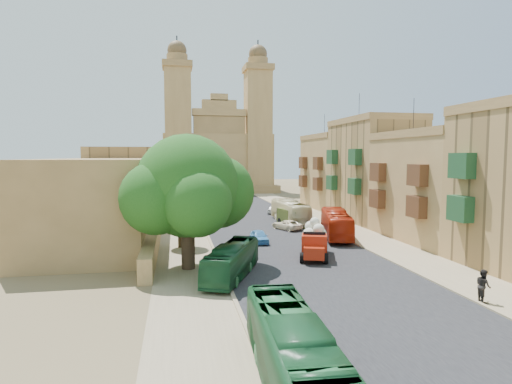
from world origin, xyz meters
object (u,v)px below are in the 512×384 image
object	(u,v)px
olive_pickup	(293,218)
pedestrian_a	(346,229)
red_truck	(314,240)
bus_green_north	(232,261)
bus_red_east	(336,224)
bus_cream_east	(290,212)
bus_green_south	(292,351)
car_cream	(287,225)
ficus_tree	(189,190)
street_tree_c	(178,192)
pedestrian_c	(349,231)
church	(217,153)
street_tree_d	(177,185)
street_tree_b	(179,202)
car_dkblue	(225,201)
car_blue_b	(223,199)
pedestrian_b	(483,286)
street_tree_a	(180,211)
car_white_a	(226,211)
car_blue_a	(259,236)
car_white_b	(273,209)

from	to	relation	value
olive_pickup	pedestrian_a	bearing A→B (deg)	-67.57
red_truck	pedestrian_a	xyz separation A→B (m)	(6.25, 8.01, -0.61)
bus_green_north	bus_red_east	size ratio (longest dim) A/B	0.83
bus_red_east	bus_cream_east	size ratio (longest dim) A/B	0.99
pedestrian_a	bus_green_south	bearing A→B (deg)	83.79
car_cream	pedestrian_a	size ratio (longest dim) A/B	2.39
ficus_tree	bus_red_east	world-z (taller)	ficus_tree
olive_pickup	bus_red_east	size ratio (longest dim) A/B	0.51
street_tree_c	car_cream	xyz separation A→B (m)	(12.52, -16.28, -2.70)
pedestrian_c	red_truck	bearing A→B (deg)	-64.18
church	street_tree_d	bearing A→B (deg)	-108.09
church	olive_pickup	bearing A→B (deg)	-85.92
street_tree_b	car_dkblue	size ratio (longest dim) A/B	0.96
red_truck	car_blue_b	size ratio (longest dim) A/B	1.65
pedestrian_b	street_tree_a	bearing A→B (deg)	54.06
pedestrian_b	pedestrian_c	world-z (taller)	pedestrian_b
street_tree_c	bus_red_east	world-z (taller)	street_tree_c
red_truck	car_blue_b	distance (m)	45.11
car_white_a	pedestrian_c	xyz separation A→B (m)	(10.56, -20.44, 0.22)
ficus_tree	street_tree_c	size ratio (longest dim) A/B	2.11
pedestrian_a	pedestrian_b	xyz separation A→B (m)	(0.00, -20.70, 0.12)
car_blue_a	car_cream	xyz separation A→B (m)	(4.71, 6.99, -0.06)
red_truck	bus_green_north	bearing A→B (deg)	-148.48
street_tree_b	car_white_a	bearing A→B (deg)	53.73
church	bus_green_north	distance (m)	78.33
car_cream	bus_green_north	bearing A→B (deg)	39.64
bus_cream_east	car_white_b	bearing A→B (deg)	-91.34
olive_pickup	car_blue_a	world-z (taller)	olive_pickup
red_truck	pedestrian_c	xyz separation A→B (m)	(6.25, 7.26, -0.63)
car_dkblue	pedestrian_b	xyz separation A→B (m)	(9.14, -54.63, 0.29)
bus_red_east	car_blue_b	bearing A→B (deg)	-62.37
street_tree_a	bus_green_south	xyz separation A→B (m)	(3.79, -25.85, -2.13)
street_tree_d	bus_green_north	distance (m)	47.20
street_tree_b	pedestrian_b	distance (m)	35.60
street_tree_d	car_dkblue	bearing A→B (deg)	-2.04
bus_green_south	bus_red_east	size ratio (longest dim) A/B	0.94
bus_green_south	car_white_b	bearing A→B (deg)	80.71
street_tree_d	car_blue_a	xyz separation A→B (m)	(7.80, -35.28, -3.05)
ficus_tree	car_cream	xyz separation A→B (m)	(11.92, 15.71, -5.55)
car_white_a	car_white_b	size ratio (longest dim) A/B	1.04
olive_pickup	bus_green_north	xyz separation A→B (m)	(-10.52, -21.20, 0.20)
pedestrian_a	ficus_tree	bearing A→B (deg)	50.18
church	car_dkblue	distance (m)	32.19
car_blue_b	pedestrian_a	bearing A→B (deg)	-82.31
ficus_tree	bus_cream_east	xyz separation A→B (m)	(13.67, 20.70, -4.66)
red_truck	car_white_a	distance (m)	28.05
bus_green_south	car_blue_b	bearing A→B (deg)	88.94
church	bus_cream_east	distance (m)	54.67
street_tree_d	car_dkblue	world-z (taller)	street_tree_d
car_cream	car_white_b	xyz separation A→B (m)	(1.73, 14.45, 0.05)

